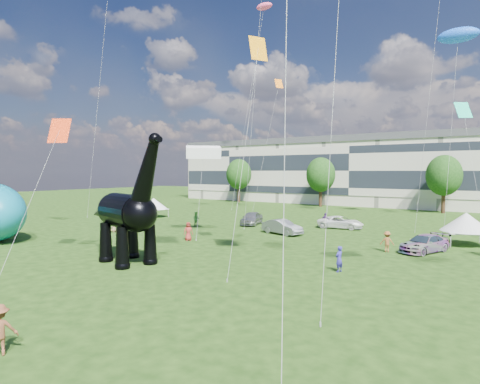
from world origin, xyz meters
The scene contains 13 objects.
ground centered at (0.00, 0.00, 0.00)m, with size 220.00×220.00×0.00m, color #16330C.
terrace_row centered at (-8.00, 62.00, 6.00)m, with size 78.00×11.00×12.00m, color beige.
tree_far_left centered at (-30.00, 53.00, 6.29)m, with size 5.20×5.20×9.44m.
tree_mid_left centered at (-12.00, 53.00, 6.29)m, with size 5.20×5.20×9.44m.
tree_mid_right centered at (8.00, 53.00, 6.29)m, with size 5.20×5.20×9.44m.
dinosaur_sculpture centered at (-5.81, 3.86, 3.45)m, with size 11.17×4.53×9.15m.
car_silver centered at (-8.97, 25.41, 0.79)m, with size 1.87×4.66×1.59m, color #A3A3A8.
car_grey centered at (-2.48, 21.11, 0.74)m, with size 1.57×4.52×1.49m, color slate.
car_white centered at (0.94, 28.46, 0.69)m, with size 2.30×4.98×1.38m, color white.
car_dark centered at (11.19, 19.47, 0.70)m, with size 1.95×4.80×1.39m, color #595960.
gazebo_near centered at (13.58, 24.71, 2.01)m, with size 5.26×5.26×2.87m.
gazebo_left centered at (-24.52, 24.27, 1.87)m, with size 4.06×4.06×2.67m.
visitors centered at (-0.65, 16.10, 0.89)m, with size 45.32×46.95×1.88m.
Camera 1 is at (17.02, -14.76, 6.45)m, focal length 30.00 mm.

